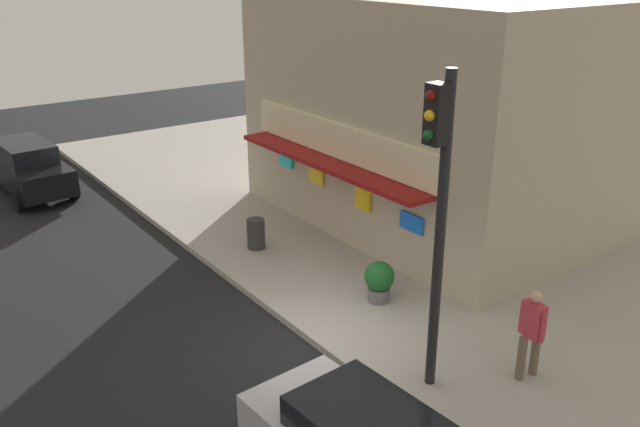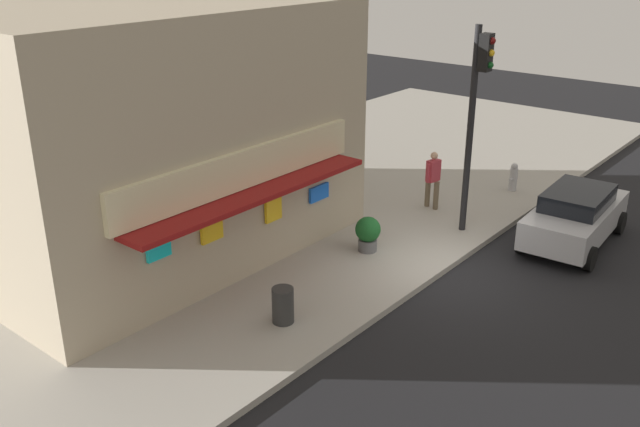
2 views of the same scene
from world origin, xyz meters
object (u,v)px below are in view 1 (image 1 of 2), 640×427
(traffic_light, at_px, (438,197))
(pedestrian, at_px, (532,330))
(potted_plant_by_doorway, at_px, (379,280))
(trash_can, at_px, (256,234))
(parked_car_black, at_px, (27,167))

(traffic_light, bearing_deg, pedestrian, 61.11)
(potted_plant_by_doorway, bearing_deg, trash_can, -170.15)
(traffic_light, height_order, parked_car_black, traffic_light)
(traffic_light, xyz_separation_m, potted_plant_by_doorway, (-2.84, 1.34, -3.06))
(parked_car_black, bearing_deg, potted_plant_by_doorway, 18.48)
(pedestrian, bearing_deg, potted_plant_by_doorway, -175.26)
(trash_can, height_order, parked_car_black, parked_car_black)
(traffic_light, distance_m, parked_car_black, 16.00)
(pedestrian, height_order, potted_plant_by_doorway, pedestrian)
(parked_car_black, bearing_deg, pedestrian, 15.47)
(traffic_light, height_order, potted_plant_by_doorway, traffic_light)
(pedestrian, distance_m, potted_plant_by_doorway, 3.78)
(pedestrian, height_order, parked_car_black, pedestrian)
(traffic_light, bearing_deg, parked_car_black, -169.42)
(trash_can, relative_size, parked_car_black, 0.17)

